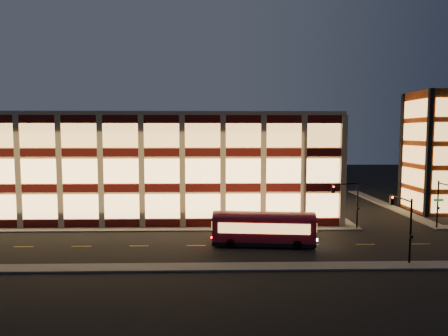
{
  "coord_description": "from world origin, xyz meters",
  "views": [
    {
      "loc": [
        5.93,
        -47.16,
        11.84
      ],
      "look_at": [
        7.27,
        8.0,
        6.97
      ],
      "focal_mm": 32.0,
      "sensor_mm": 36.0,
      "label": 1
    }
  ],
  "objects": [
    {
      "name": "ground",
      "position": [
        0.0,
        0.0,
        0.0
      ],
      "size": [
        200.0,
        200.0,
        0.0
      ],
      "primitive_type": "plane",
      "color": "black",
      "rests_on": "ground"
    },
    {
      "name": "office_building",
      "position": [
        -2.91,
        16.91,
        7.25
      ],
      "size": [
        50.45,
        30.45,
        14.5
      ],
      "color": "tan",
      "rests_on": "ground"
    },
    {
      "name": "stair_tower",
      "position": [
        39.95,
        11.95,
        8.99
      ],
      "size": [
        8.6,
        8.6,
        18.0
      ],
      "color": "#8C3814",
      "rests_on": "ground"
    },
    {
      "name": "sidewalk_office_east",
      "position": [
        23.0,
        17.0,
        0.07
      ],
      "size": [
        2.0,
        30.0,
        0.15
      ],
      "primitive_type": "cube",
      "color": "#514F4C",
      "rests_on": "ground"
    },
    {
      "name": "sidewalk_near",
      "position": [
        0.0,
        -13.0,
        0.07
      ],
      "size": [
        100.0,
        2.0,
        0.15
      ],
      "primitive_type": "cube",
      "color": "#514F4C",
      "rests_on": "ground"
    },
    {
      "name": "sidewalk_tower_west",
      "position": [
        34.0,
        17.0,
        0.07
      ],
      "size": [
        2.0,
        30.0,
        0.15
      ],
      "primitive_type": "cube",
      "color": "#514F4C",
      "rests_on": "ground"
    },
    {
      "name": "traffic_signal_right",
      "position": [
        33.5,
        -0.62,
        4.1
      ],
      "size": [
        1.2,
        4.37,
        6.0
      ],
      "color": "black",
      "rests_on": "ground"
    },
    {
      "name": "traffic_signal_far",
      "position": [
        22.21,
        0.24,
        4.11
      ],
      "size": [
        3.79,
        1.87,
        6.0
      ],
      "color": "black",
      "rests_on": "ground"
    },
    {
      "name": "trolley_bus",
      "position": [
        11.09,
        -6.08,
        1.99
      ],
      "size": [
        10.85,
        3.78,
        3.6
      ],
      "rotation": [
        0.0,
        0.0,
        -0.11
      ],
      "color": "maroon",
      "rests_on": "ground"
    },
    {
      "name": "traffic_signal_near",
      "position": [
        23.5,
        -11.03,
        4.13
      ],
      "size": [
        0.32,
        4.45,
        6.0
      ],
      "color": "black",
      "rests_on": "ground"
    },
    {
      "name": "sidewalk_office_south",
      "position": [
        -3.0,
        1.0,
        0.07
      ],
      "size": [
        54.0,
        2.0,
        0.15
      ],
      "primitive_type": "cube",
      "color": "#514F4C",
      "rests_on": "ground"
    }
  ]
}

